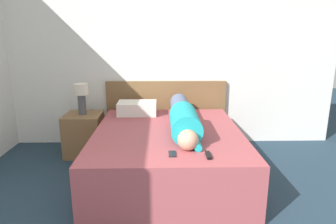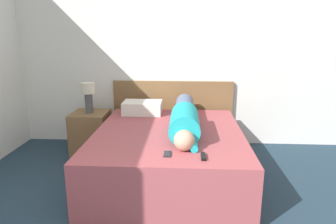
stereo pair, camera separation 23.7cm
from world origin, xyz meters
The scene contains 9 objects.
wall_back centered at (0.00, 3.49, 1.30)m, with size 5.29×0.06×2.60m.
bed centered at (0.18, 2.32, 0.28)m, with size 1.61×1.92×0.55m.
headboard centered at (0.18, 3.42, 0.47)m, with size 1.73×0.04×0.94m.
nightstand centered at (-0.93, 3.01, 0.28)m, with size 0.48×0.48×0.56m.
table_lamp centered at (-0.93, 3.01, 0.82)m, with size 0.18×0.18×0.41m.
person_lying centered at (0.36, 2.37, 0.69)m, with size 0.30×1.59×0.30m.
pillow_near_headboard centered at (-0.21, 3.03, 0.63)m, with size 0.51×0.34×0.17m.
tv_remote centered at (0.52, 1.58, 0.56)m, with size 0.04×0.15×0.02m.
cell_phone centered at (0.21, 1.63, 0.56)m, with size 0.06×0.13×0.01m.
Camera 2 is at (0.35, -0.84, 1.59)m, focal length 32.00 mm.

